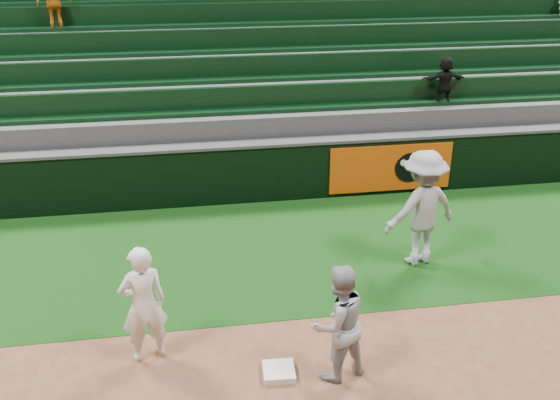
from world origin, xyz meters
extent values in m
plane|color=brown|center=(0.00, 0.00, 0.00)|extent=(70.00, 70.00, 0.00)
cube|color=#0D330C|center=(0.00, 3.00, 0.00)|extent=(36.00, 4.20, 0.01)
cube|color=white|center=(-0.18, -0.23, 0.05)|extent=(0.43, 0.43, 0.09)
imported|color=white|center=(-1.85, 0.39, 0.84)|extent=(0.70, 0.56, 1.67)
imported|color=#A4A7AF|center=(0.54, -0.34, 0.80)|extent=(0.93, 0.83, 1.60)
imported|color=#A2A5AF|center=(2.59, 2.24, 1.01)|extent=(1.43, 1.04, 2.00)
cube|color=black|center=(0.00, 5.20, 0.60)|extent=(36.00, 0.35, 1.20)
cube|color=#D84C0A|center=(3.00, 5.01, 0.60)|extent=(2.60, 0.05, 1.00)
cylinder|color=black|center=(3.40, 4.98, 0.60)|extent=(0.64, 0.02, 0.64)
cylinder|color=white|center=(3.25, 4.96, 0.72)|extent=(0.14, 0.02, 0.14)
cube|color=#424244|center=(0.00, 5.20, 1.22)|extent=(36.00, 0.40, 0.06)
cube|color=#3D3D40|center=(0.00, 5.92, 0.82)|extent=(36.00, 0.85, 1.65)
cube|color=black|center=(0.00, 6.18, 1.90)|extent=(36.00, 0.14, 0.50)
cube|color=black|center=(0.00, 6.01, 1.69)|extent=(36.00, 0.45, 0.08)
cube|color=#3D3D40|center=(0.00, 6.78, 1.05)|extent=(36.00, 0.85, 2.10)
cube|color=black|center=(0.00, 7.03, 2.35)|extent=(36.00, 0.14, 0.50)
cube|color=black|center=(0.00, 6.86, 2.14)|extent=(36.00, 0.45, 0.08)
cube|color=#3D3D40|center=(0.00, 7.62, 1.27)|extent=(36.00, 0.85, 2.55)
cube|color=black|center=(0.00, 7.88, 2.80)|extent=(36.00, 0.14, 0.50)
cube|color=black|center=(0.00, 7.71, 2.59)|extent=(36.00, 0.45, 0.08)
cube|color=#3D3D40|center=(0.00, 8.47, 1.50)|extent=(36.00, 0.85, 3.00)
cube|color=black|center=(0.00, 8.73, 3.25)|extent=(36.00, 0.14, 0.50)
cube|color=black|center=(0.00, 8.56, 3.04)|extent=(36.00, 0.45, 0.08)
cube|color=#3D3D40|center=(0.00, 9.32, 1.73)|extent=(36.00, 0.85, 3.45)
cube|color=black|center=(0.00, 9.41, 3.49)|extent=(36.00, 0.45, 0.08)
cube|color=#3D3D40|center=(0.00, 10.18, 1.95)|extent=(36.00, 0.85, 3.90)
cube|color=#3D3D40|center=(0.00, 11.02, 2.17)|extent=(36.00, 0.85, 4.35)
imported|color=#C06612|center=(-3.86, 8.43, 3.62)|extent=(0.77, 0.44, 1.24)
imported|color=black|center=(4.36, 5.88, 2.17)|extent=(0.97, 0.33, 1.04)
camera|label=1|loc=(-1.17, -6.52, 5.41)|focal=40.00mm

